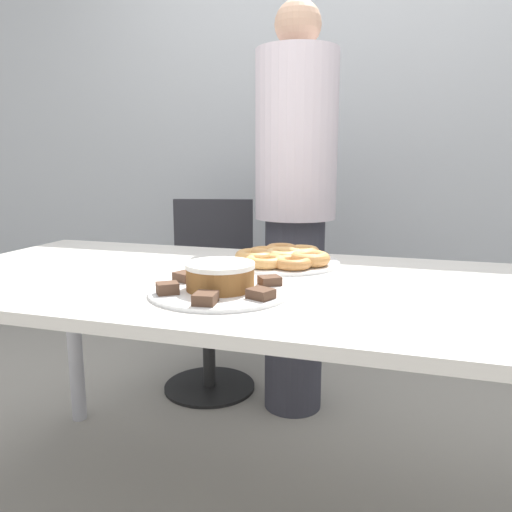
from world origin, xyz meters
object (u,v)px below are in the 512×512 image
at_px(plate_donuts, 284,263).
at_px(frosted_cake, 220,276).
at_px(plate_cake, 220,291).
at_px(person_standing, 295,205).
at_px(office_chair_left, 210,299).

relative_size(plate_donuts, frosted_cake, 2.04).
relative_size(plate_cake, plate_donuts, 1.01).
xyz_separation_m(person_standing, office_chair_left, (-0.44, 0.11, -0.48)).
relative_size(plate_cake, frosted_cake, 2.06).
distance_m(office_chair_left, plate_cake, 1.20).
distance_m(person_standing, plate_cake, 0.95).
xyz_separation_m(plate_cake, frosted_cake, (0.00, 0.00, 0.04)).
height_order(person_standing, plate_donuts, person_standing).
bearing_deg(person_standing, office_chair_left, 165.95).
xyz_separation_m(plate_cake, plate_donuts, (0.06, 0.39, 0.00)).
distance_m(office_chair_left, frosted_cake, 1.21).
bearing_deg(office_chair_left, person_standing, -27.58).
distance_m(plate_donuts, frosted_cake, 0.40).
bearing_deg(office_chair_left, plate_donuts, -64.89).
height_order(plate_donuts, frosted_cake, frosted_cake).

